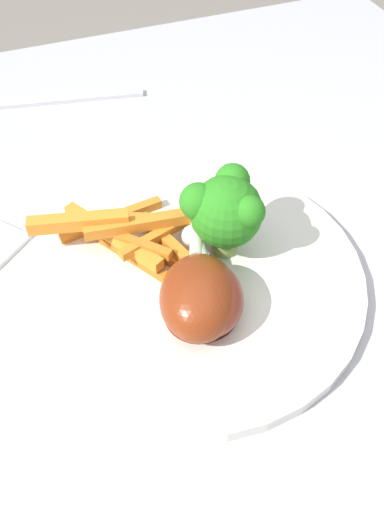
{
  "coord_description": "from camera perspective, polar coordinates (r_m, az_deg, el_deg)",
  "views": [
    {
      "loc": [
        0.24,
        -0.12,
        1.06
      ],
      "look_at": [
        -0.04,
        -0.01,
        0.73
      ],
      "focal_mm": 39.44,
      "sensor_mm": 36.0,
      "label": 1
    }
  ],
  "objects": [
    {
      "name": "chicken_drumstick_near",
      "position": [
        0.42,
        1.39,
        -4.29
      ],
      "size": [
        0.12,
        0.07,
        0.04
      ],
      "color": "#551A11",
      "rests_on": "dinner_plate"
    },
    {
      "name": "broccoli_floret_front",
      "position": [
        0.45,
        3.4,
        4.76
      ],
      "size": [
        0.06,
        0.07,
        0.07
      ],
      "color": "#81A04B",
      "rests_on": "dinner_plate"
    },
    {
      "name": "dining_table",
      "position": [
        0.54,
        2.61,
        -12.6
      ],
      "size": [
        0.99,
        0.87,
        0.7
      ],
      "color": "#B7B7BC",
      "rests_on": "ground_plane"
    },
    {
      "name": "carrot_fries_pile",
      "position": [
        0.48,
        -6.8,
        2.35
      ],
      "size": [
        0.12,
        0.14,
        0.04
      ],
      "color": "orange",
      "rests_on": "dinner_plate"
    },
    {
      "name": "fork",
      "position": [
        0.7,
        -13.07,
        15.2
      ],
      "size": [
        0.05,
        0.19,
        0.0
      ],
      "primitive_type": "cube",
      "rotation": [
        0.0,
        0.0,
        1.38
      ],
      "color": "silver",
      "rests_on": "dining_table"
    },
    {
      "name": "chicken_drumstick_far",
      "position": [
        0.42,
        0.7,
        -3.77
      ],
      "size": [
        0.13,
        0.08,
        0.05
      ],
      "color": "#571B0B",
      "rests_on": "dinner_plate"
    },
    {
      "name": "dinner_plate",
      "position": [
        0.47,
        0.0,
        -2.14
      ],
      "size": [
        0.28,
        0.28,
        0.01
      ],
      "primitive_type": "cylinder",
      "color": "white",
      "rests_on": "dining_table"
    }
  ]
}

